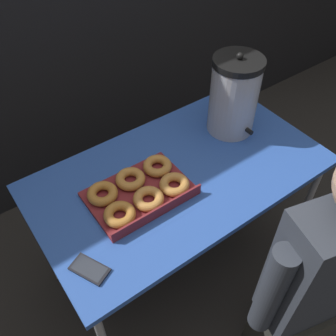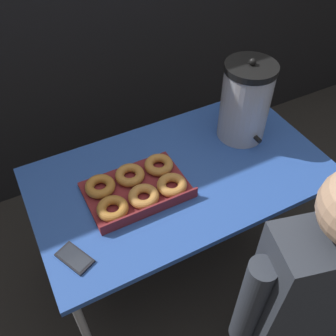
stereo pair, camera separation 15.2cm
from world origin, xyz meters
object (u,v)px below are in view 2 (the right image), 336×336
Objects in this scene: donut_box at (137,187)px; coffee_urn at (245,102)px; cell_phone at (75,258)px; person_seated at (304,304)px.

donut_box is 0.61m from coffee_urn.
coffee_urn is at bearing -7.70° from cell_phone.
person_seated is (0.34, -0.65, -0.15)m from donut_box.
cell_phone is (-0.90, -0.29, -0.18)m from coffee_urn.
cell_phone is 0.82m from person_seated.
coffee_urn is 0.31× the size of person_seated.
donut_box is 2.82× the size of cell_phone.
cell_phone is at bearing -150.31° from donut_box.
donut_box is at bearing -47.86° from person_seated.
donut_box is 0.33× the size of person_seated.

